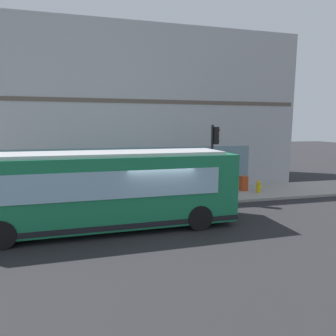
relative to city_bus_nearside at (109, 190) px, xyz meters
The scene contains 8 objects.
ground 2.47m from the city_bus_nearside, 99.41° to the right, with size 120.00×120.00×0.00m, color #262628.
sidewalk_curb 4.77m from the city_bus_nearside, 24.67° to the right, with size 3.67×40.00×0.15m, color #9E9991.
building_corner 10.60m from the city_bus_nearside, 10.90° to the right, with size 7.81×21.55×10.12m.
city_bus_nearside is the anchor object (origin of this frame).
traffic_light_near_corner 6.30m from the city_bus_nearside, 64.51° to the right, with size 0.32×0.49×4.00m.
fire_hydrant 9.65m from the city_bus_nearside, 67.61° to the right, with size 0.35×0.35×0.74m.
pedestrian_walking_along_curb 7.39m from the city_bus_nearside, 56.08° to the right, with size 0.32×0.32×1.68m.
newspaper_vending_box 9.39m from the city_bus_nearside, 62.23° to the right, with size 0.44×0.42×0.90m.
Camera 1 is at (-10.90, 2.16, 4.02)m, focal length 30.25 mm.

